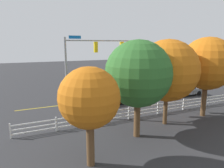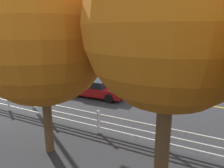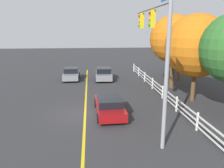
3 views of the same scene
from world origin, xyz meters
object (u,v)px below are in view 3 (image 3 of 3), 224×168
(tree_0, at_px, (181,43))
(tree_2, at_px, (197,46))
(tree_3, at_px, (175,38))
(car_0, at_px, (71,74))
(car_1, at_px, (104,74))
(tree_4, at_px, (174,39))
(car_2, at_px, (109,106))

(tree_0, distance_m, tree_2, 8.16)
(tree_3, bearing_deg, car_0, -76.62)
(car_1, height_order, tree_4, tree_4)
(car_0, xyz_separation_m, tree_4, (4.92, 10.72, 4.31))
(tree_0, relative_size, tree_3, 0.86)
(tree_4, bearing_deg, car_2, -45.75)
(car_0, xyz_separation_m, tree_3, (-3.34, 14.03, 4.07))
(car_1, bearing_deg, tree_2, -140.00)
(tree_2, xyz_separation_m, tree_3, (-12.87, 3.18, 0.13))
(car_0, bearing_deg, car_1, 81.67)
(car_1, height_order, tree_0, tree_0)
(tree_4, bearing_deg, tree_2, 1.67)
(tree_2, distance_m, tree_3, 13.26)
(tree_2, bearing_deg, tree_3, 166.14)
(tree_2, bearing_deg, tree_4, -178.33)
(tree_2, height_order, tree_4, tree_4)
(tree_0, relative_size, tree_4, 0.83)
(car_2, relative_size, tree_4, 0.63)
(car_0, relative_size, tree_0, 0.64)
(car_0, distance_m, car_1, 3.94)
(car_2, height_order, tree_3, tree_3)
(car_0, height_order, car_1, car_1)
(car_0, relative_size, car_1, 0.96)
(tree_4, bearing_deg, car_0, -114.66)
(tree_3, bearing_deg, car_1, -69.06)
(car_0, xyz_separation_m, tree_2, (9.54, 10.86, 3.94))
(tree_2, relative_size, tree_3, 1.00)
(tree_0, height_order, tree_4, tree_4)
(car_2, xyz_separation_m, tree_2, (-2.34, 7.27, 3.98))
(car_0, height_order, tree_4, tree_4)
(car_1, xyz_separation_m, tree_3, (-3.88, 10.13, 4.03))
(car_2, distance_m, tree_0, 14.30)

